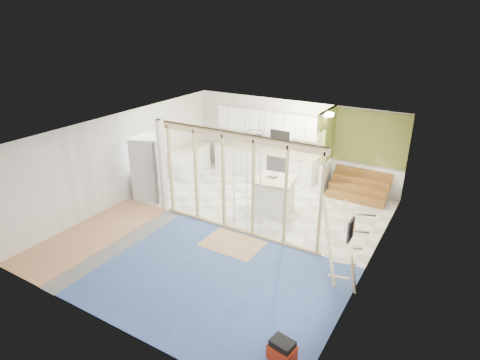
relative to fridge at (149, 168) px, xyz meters
The scene contains 17 objects.
room 3.08m from the fridge, ahead, with size 7.01×8.01×2.61m.
floor_overlays 3.26m from the fridge, ahead, with size 7.00×8.00×0.03m.
stud_frame 2.92m from the fridge, ahead, with size 4.66×0.14×2.60m.
base_cabinets 3.27m from the fridge, 64.02° to the left, with size 4.45×2.24×0.93m.
upper_cabinets 4.11m from the fridge, 56.98° to the left, with size 3.60×0.41×0.85m.
green_partition 6.00m from the fridge, 32.32° to the left, with size 2.25×1.51×2.60m.
pot_rack 3.26m from the fridge, 27.90° to the left, with size 0.52×0.52×0.72m.
sheathing_panel 6.96m from the fridge, 20.63° to the right, with size 0.02×4.00×2.60m, color #9F7456.
electrical_panel 6.75m from the fridge, 15.99° to the right, with size 0.04×0.30×0.40m, color #3D3D43.
ceiling_light 5.35m from the fridge, 29.94° to the left, with size 0.32×0.32×0.08m, color #FFEABF.
fridge is the anchor object (origin of this frame).
island 3.79m from the fridge, 15.46° to the left, with size 1.16×1.16×0.99m.
bowl 3.67m from the fridge, 17.83° to the left, with size 0.29×0.29×0.07m, color beige.
soap_bottle_a 3.43m from the fridge, 79.29° to the left, with size 0.13×0.13×0.33m, color silver.
soap_bottle_b 4.97m from the fridge, 41.38° to the left, with size 0.08×0.09×0.19m, color white.
toolbox 7.05m from the fridge, 30.77° to the right, with size 0.45×0.37×0.39m.
ladder 6.37m from the fridge, 12.39° to the right, with size 1.04×0.07×1.93m.
Camera 1 is at (4.89, -7.61, 5.13)m, focal length 30.00 mm.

